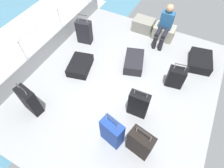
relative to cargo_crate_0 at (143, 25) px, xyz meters
The scene contains 16 objects.
ground_plane 2.23m from the cargo_crate_0, 82.22° to the right, with size 4.40×5.20×0.06m, color #939699.
gunwale_port 2.89m from the cargo_crate_0, 130.41° to the right, with size 0.06×5.20×0.45m, color #939699.
railing_port 2.95m from the cargo_crate_0, 130.41° to the right, with size 0.04×4.20×1.02m.
sea_wake 4.00m from the cargo_crate_0, 146.35° to the right, with size 12.00×12.00×0.01m.
cargo_crate_0 is the anchor object (origin of this frame).
cargo_crate_1 0.67m from the cargo_crate_0, ahead, with size 0.63×0.42×0.39m.
passenger_seated 0.81m from the cargo_crate_0, 20.73° to the right, with size 0.34×0.66×1.09m.
suitcase_0 3.62m from the cargo_crate_0, 77.97° to the right, with size 0.46×0.32×0.91m.
suitcase_1 3.88m from the cargo_crate_0, 106.27° to the right, with size 0.46×0.28×0.85m.
suitcase_2 2.39m from the cargo_crate_0, 110.65° to the right, with size 0.67×0.83×0.22m.
suitcase_3 2.19m from the cargo_crate_0, 48.67° to the right, with size 0.42×0.29×0.72m.
suitcase_4 1.55m from the cargo_crate_0, 77.25° to the right, with size 0.67×0.85×0.27m.
suitcase_5 1.99m from the cargo_crate_0, 20.08° to the right, with size 0.66×0.83×0.25m.
suitcase_6 2.93m from the cargo_crate_0, 70.85° to the right, with size 0.42×0.21×0.82m.
suitcase_7 1.83m from the cargo_crate_0, 135.46° to the right, with size 0.45×0.30×0.88m.
suitcase_8 3.72m from the cargo_crate_0, 69.57° to the right, with size 0.48×0.32×0.86m.
Camera 1 is at (1.07, -2.53, 3.66)m, focal length 29.79 mm.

